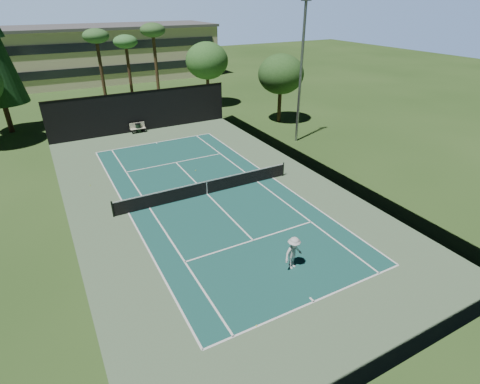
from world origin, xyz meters
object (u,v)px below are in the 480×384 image
object	(u,v)px
player	(293,253)
tennis_ball_d	(90,185)
tennis_net	(207,187)
park_bench	(138,127)
trash_bin	(138,128)
tennis_ball_c	(195,170)
tennis_ball_a	(256,326)
tennis_ball_b	(173,197)

from	to	relation	value
player	tennis_ball_d	size ratio (longest dim) A/B	29.08
tennis_net	park_bench	size ratio (longest dim) A/B	8.60
player	park_bench	world-z (taller)	player
tennis_ball_d	trash_bin	bearing A→B (deg)	58.51
tennis_ball_c	park_bench	bearing A→B (deg)	97.47
tennis_ball_c	trash_bin	size ratio (longest dim) A/B	0.08
tennis_net	player	world-z (taller)	player
tennis_ball_c	trash_bin	distance (m)	11.68
tennis_ball_c	tennis_ball_d	distance (m)	7.89
player	tennis_ball_a	world-z (taller)	player
tennis_ball_a	tennis_ball_b	size ratio (longest dim) A/B	1.20
tennis_ball_b	tennis_ball_d	xyz separation A→B (m)	(-4.71, 4.58, 0.00)
park_bench	trash_bin	world-z (taller)	park_bench
tennis_ball_a	tennis_ball_c	bearing A→B (deg)	76.52
tennis_net	park_bench	bearing A→B (deg)	92.58
player	park_bench	bearing A→B (deg)	79.69
tennis_ball_b	player	bearing A→B (deg)	-74.23
tennis_ball_b	trash_bin	world-z (taller)	trash_bin
tennis_net	trash_bin	bearing A→B (deg)	92.33
tennis_ball_d	park_bench	size ratio (longest dim) A/B	0.04
tennis_net	tennis_ball_c	xyz separation A→B (m)	(0.81, 4.08, -0.52)
player	trash_bin	xyz separation A→B (m)	(-1.22, 25.06, -0.42)
trash_bin	tennis_net	bearing A→B (deg)	-87.67
tennis_net	tennis_ball_d	bearing A→B (deg)	142.83
park_bench	trash_bin	size ratio (longest dim) A/B	1.59
tennis_ball_c	tennis_ball_a	bearing A→B (deg)	-103.48
tennis_ball_c	trash_bin	world-z (taller)	trash_bin
tennis_net	park_bench	xyz separation A→B (m)	(-0.70, 15.63, -0.01)
tennis_ball_a	tennis_ball_b	bearing A→B (deg)	86.66
tennis_ball_a	tennis_ball_c	distance (m)	16.39
tennis_ball_a	park_bench	distance (m)	27.59
tennis_ball_c	tennis_ball_d	bearing A→B (deg)	171.15
tennis_ball_c	tennis_ball_d	world-z (taller)	tennis_ball_c
tennis_ball_a	trash_bin	distance (m)	27.62
player	park_bench	xyz separation A→B (m)	(-1.28, 25.03, -0.36)
tennis_ball_a	trash_bin	xyz separation A→B (m)	(2.37, 27.52, 0.44)
tennis_ball_b	park_bench	size ratio (longest dim) A/B	0.04
tennis_ball_b	park_bench	bearing A→B (deg)	83.97
tennis_ball_a	tennis_ball_d	bearing A→B (deg)	103.05
player	tennis_ball_d	world-z (taller)	player
tennis_net	tennis_ball_d	size ratio (longest dim) A/B	207.81
tennis_ball_c	park_bench	world-z (taller)	park_bench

